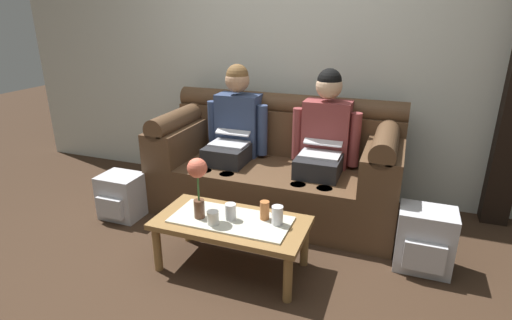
# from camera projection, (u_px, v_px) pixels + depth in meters

# --- Properties ---
(ground_plane) EXTENTS (14.00, 14.00, 0.00)m
(ground_plane) POSITION_uv_depth(u_px,v_px,m) (220.00, 284.00, 2.59)
(ground_plane) COLOR #382619
(back_wall_patterned) EXTENTS (6.00, 0.12, 2.90)m
(back_wall_patterned) POSITION_uv_depth(u_px,v_px,m) (297.00, 34.00, 3.58)
(back_wall_patterned) COLOR silver
(back_wall_patterned) RESTS_ON ground_plane
(couch) EXTENTS (2.03, 0.88, 0.96)m
(couch) POSITION_uv_depth(u_px,v_px,m) (276.00, 167.00, 3.49)
(couch) COLOR #513823
(couch) RESTS_ON ground_plane
(person_left) EXTENTS (0.56, 0.67, 1.22)m
(person_left) POSITION_uv_depth(u_px,v_px,m) (234.00, 131.00, 3.52)
(person_left) COLOR #232326
(person_left) RESTS_ON ground_plane
(person_right) EXTENTS (0.56, 0.67, 1.22)m
(person_right) POSITION_uv_depth(u_px,v_px,m) (324.00, 141.00, 3.26)
(person_right) COLOR #232326
(person_right) RESTS_ON ground_plane
(coffee_table) EXTENTS (1.00, 0.50, 0.37)m
(coffee_table) POSITION_uv_depth(u_px,v_px,m) (231.00, 226.00, 2.66)
(coffee_table) COLOR olive
(coffee_table) RESTS_ON ground_plane
(flower_vase) EXTENTS (0.13, 0.13, 0.41)m
(flower_vase) POSITION_uv_depth(u_px,v_px,m) (198.00, 178.00, 2.57)
(flower_vase) COLOR brown
(flower_vase) RESTS_ON coffee_table
(cup_near_left) EXTENTS (0.07, 0.07, 0.12)m
(cup_near_left) POSITION_uv_depth(u_px,v_px,m) (277.00, 215.00, 2.56)
(cup_near_left) COLOR silver
(cup_near_left) RESTS_ON coffee_table
(cup_near_right) EXTENTS (0.07, 0.07, 0.11)m
(cup_near_right) POSITION_uv_depth(u_px,v_px,m) (230.00, 212.00, 2.62)
(cup_near_right) COLOR silver
(cup_near_right) RESTS_ON coffee_table
(cup_far_center) EXTENTS (0.08, 0.08, 0.09)m
(cup_far_center) POSITION_uv_depth(u_px,v_px,m) (213.00, 218.00, 2.56)
(cup_far_center) COLOR white
(cup_far_center) RESTS_ON coffee_table
(cup_far_left) EXTENTS (0.06, 0.06, 0.12)m
(cup_far_left) POSITION_uv_depth(u_px,v_px,m) (265.00, 210.00, 2.62)
(cup_far_left) COLOR #B26633
(cup_far_left) RESTS_ON coffee_table
(backpack_left) EXTENTS (0.33, 0.32, 0.37)m
(backpack_left) POSITION_uv_depth(u_px,v_px,m) (121.00, 196.00, 3.39)
(backpack_left) COLOR #B7B7BC
(backpack_left) RESTS_ON ground_plane
(backpack_right) EXTENTS (0.36, 0.31, 0.43)m
(backpack_right) POSITION_uv_depth(u_px,v_px,m) (425.00, 240.00, 2.69)
(backpack_right) COLOR #B7B7BC
(backpack_right) RESTS_ON ground_plane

